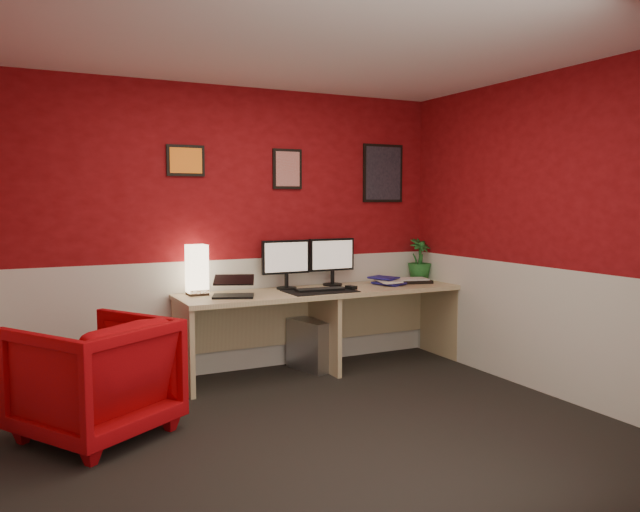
{
  "coord_description": "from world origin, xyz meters",
  "views": [
    {
      "loc": [
        -1.73,
        -3.5,
        1.52
      ],
      "look_at": [
        0.6,
        1.21,
        1.05
      ],
      "focal_mm": 35.14,
      "sensor_mm": 36.0,
      "label": 1
    }
  ],
  "objects": [
    {
      "name": "ground",
      "position": [
        0.0,
        0.0,
        0.0
      ],
      "size": [
        4.0,
        3.5,
        0.01
      ],
      "primitive_type": "cube",
      "color": "black",
      "rests_on": "ground"
    },
    {
      "name": "ceiling",
      "position": [
        0.0,
        0.0,
        2.5
      ],
      "size": [
        4.0,
        3.5,
        0.01
      ],
      "primitive_type": "cube",
      "color": "white",
      "rests_on": "ground"
    },
    {
      "name": "wall_back",
      "position": [
        0.0,
        1.75,
        1.25
      ],
      "size": [
        4.0,
        0.01,
        2.5
      ],
      "primitive_type": "cube",
      "color": "maroon",
      "rests_on": "ground"
    },
    {
      "name": "wall_front",
      "position": [
        0.0,
        -1.75,
        1.25
      ],
      "size": [
        4.0,
        0.01,
        2.5
      ],
      "primitive_type": "cube",
      "color": "maroon",
      "rests_on": "ground"
    },
    {
      "name": "wall_right",
      "position": [
        2.0,
        0.0,
        1.25
      ],
      "size": [
        0.01,
        3.5,
        2.5
      ],
      "primitive_type": "cube",
      "color": "maroon",
      "rests_on": "ground"
    },
    {
      "name": "wainscot_back",
      "position": [
        0.0,
        1.75,
        0.5
      ],
      "size": [
        4.0,
        0.01,
        1.0
      ],
      "primitive_type": "cube",
      "color": "silver",
      "rests_on": "ground"
    },
    {
      "name": "wainscot_front",
      "position": [
        0.0,
        -1.75,
        0.5
      ],
      "size": [
        4.0,
        0.01,
        1.0
      ],
      "primitive_type": "cube",
      "color": "silver",
      "rests_on": "ground"
    },
    {
      "name": "wainscot_right",
      "position": [
        2.0,
        0.0,
        0.5
      ],
      "size": [
        0.01,
        3.5,
        1.0
      ],
      "primitive_type": "cube",
      "color": "silver",
      "rests_on": "ground"
    },
    {
      "name": "desk",
      "position": [
        0.74,
        1.41,
        0.36
      ],
      "size": [
        2.6,
        0.65,
        0.73
      ],
      "primitive_type": "cube",
      "color": "tan",
      "rests_on": "ground"
    },
    {
      "name": "shoji_lamp",
      "position": [
        -0.35,
        1.6,
        0.93
      ],
      "size": [
        0.16,
        0.16,
        0.4
      ],
      "primitive_type": "cube",
      "color": "#FFE5B2",
      "rests_on": "desk"
    },
    {
      "name": "laptop",
      "position": [
        -0.12,
        1.34,
        0.84
      ],
      "size": [
        0.39,
        0.34,
        0.22
      ],
      "primitive_type": "cube",
      "rotation": [
        0.0,
        0.0,
        -0.38
      ],
      "color": "black",
      "rests_on": "desk"
    },
    {
      "name": "monitor_left",
      "position": [
        0.45,
        1.58,
        1.02
      ],
      "size": [
        0.45,
        0.06,
        0.58
      ],
      "primitive_type": "cube",
      "color": "black",
      "rests_on": "desk"
    },
    {
      "name": "monitor_right",
      "position": [
        0.94,
        1.62,
        1.02
      ],
      "size": [
        0.45,
        0.06,
        0.58
      ],
      "primitive_type": "cube",
      "color": "black",
      "rests_on": "desk"
    },
    {
      "name": "desk_mat",
      "position": [
        0.66,
        1.32,
        0.73
      ],
      "size": [
        0.6,
        0.38,
        0.01
      ],
      "primitive_type": "cube",
      "color": "black",
      "rests_on": "desk"
    },
    {
      "name": "keyboard",
      "position": [
        0.66,
        1.34,
        0.74
      ],
      "size": [
        0.43,
        0.18,
        0.02
      ],
      "primitive_type": "cube",
      "rotation": [
        0.0,
        0.0,
        -0.09
      ],
      "color": "black",
      "rests_on": "desk_mat"
    },
    {
      "name": "mouse",
      "position": [
        0.95,
        1.29,
        0.75
      ],
      "size": [
        0.08,
        0.11,
        0.03
      ],
      "primitive_type": "cube",
      "rotation": [
        0.0,
        0.0,
        0.21
      ],
      "color": "black",
      "rests_on": "desk_mat"
    },
    {
      "name": "book_bottom",
      "position": [
        1.32,
        1.38,
        0.74
      ],
      "size": [
        0.27,
        0.32,
        0.03
      ],
      "primitive_type": "imported",
      "rotation": [
        0.0,
        0.0,
        0.29
      ],
      "color": "navy",
      "rests_on": "desk"
    },
    {
      "name": "book_middle",
      "position": [
        1.3,
        1.41,
        0.77
      ],
      "size": [
        0.25,
        0.31,
        0.02
      ],
      "primitive_type": "imported",
      "rotation": [
        0.0,
        0.0,
        -0.22
      ],
      "color": "silver",
      "rests_on": "book_bottom"
    },
    {
      "name": "book_top",
      "position": [
        1.3,
        1.41,
        0.79
      ],
      "size": [
        0.27,
        0.3,
        0.02
      ],
      "primitive_type": "imported",
      "rotation": [
        0.0,
        0.0,
        0.4
      ],
      "color": "navy",
      "rests_on": "book_middle"
    },
    {
      "name": "zen_tray",
      "position": [
        1.7,
        1.44,
        0.74
      ],
      "size": [
        0.4,
        0.33,
        0.03
      ],
      "primitive_type": "cube",
      "rotation": [
        0.0,
        0.0,
        -0.25
      ],
      "color": "black",
      "rests_on": "desk"
    },
    {
      "name": "potted_plant",
      "position": [
        1.89,
        1.59,
        0.93
      ],
      "size": [
        0.27,
        0.27,
        0.41
      ],
      "primitive_type": "imported",
      "rotation": [
        0.0,
        0.0,
        0.19
      ],
      "color": "#19591E",
      "rests_on": "desk"
    },
    {
      "name": "pc_tower",
      "position": [
        0.64,
        1.49,
        0.23
      ],
      "size": [
        0.3,
        0.49,
        0.45
      ],
      "primitive_type": "cube",
      "rotation": [
        0.0,
        0.0,
        0.25
      ],
      "color": "#99999E",
      "rests_on": "ground"
    },
    {
      "name": "armchair",
      "position": [
        -1.28,
        0.65,
        0.38
      ],
      "size": [
        1.15,
        1.15,
        0.77
      ],
      "primitive_type": "imported",
      "rotation": [
        0.0,
        0.0,
        3.71
      ],
      "color": "#B1060C",
      "rests_on": "ground"
    },
    {
      "name": "art_left",
      "position": [
        -0.39,
        1.74,
        1.85
      ],
      "size": [
        0.32,
        0.02,
        0.26
      ],
      "primitive_type": "cube",
      "color": "orange",
      "rests_on": "wall_back"
    },
    {
      "name": "art_center",
      "position": [
        0.53,
        1.74,
        1.8
      ],
      "size": [
        0.28,
        0.02,
        0.36
      ],
      "primitive_type": "cube",
      "color": "red",
      "rests_on": "wall_back"
    },
    {
      "name": "art_right",
      "position": [
        1.55,
        1.74,
        1.78
      ],
      "size": [
        0.44,
        0.02,
        0.56
      ],
      "primitive_type": "cube",
      "color": "black",
      "rests_on": "wall_back"
    }
  ]
}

